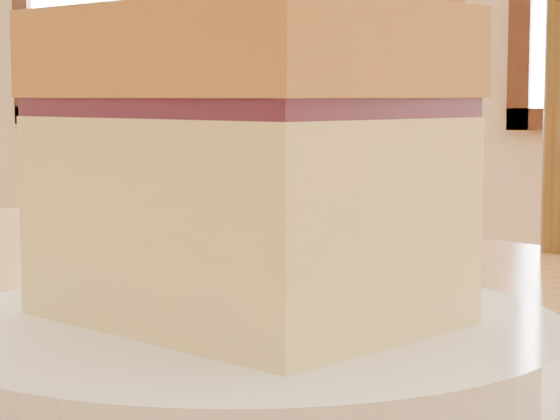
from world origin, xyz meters
The scene contains 2 objects.
plate centered at (0.10, 0.28, 0.76)m, with size 0.22×0.22×0.02m.
cake_slice centered at (0.10, 0.28, 0.83)m, with size 0.16×0.14×0.12m.
Camera 1 is at (0.27, -0.06, 0.85)m, focal length 70.00 mm.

